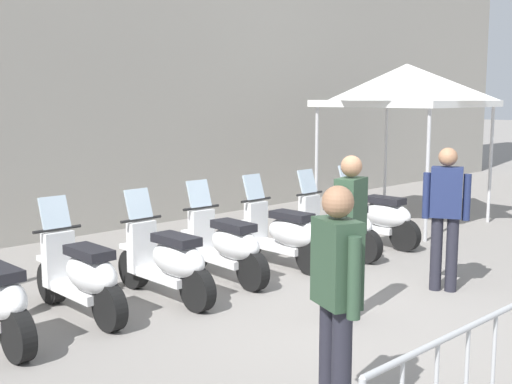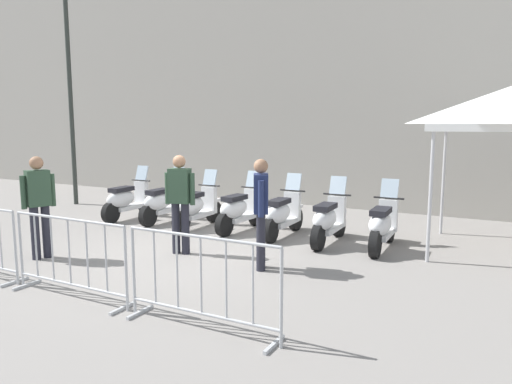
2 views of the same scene
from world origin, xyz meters
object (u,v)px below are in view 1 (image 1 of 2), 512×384
(motorcycle_6, at_px, (375,217))
(officer_mid_plaza, at_px, (446,210))
(motorcycle_2, at_px, (168,262))
(motorcycle_4, at_px, (282,235))
(motorcycle_5, at_px, (336,226))
(officer_near_row_end, at_px, (336,294))
(motorcycle_1, at_px, (82,276))
(motorcycle_3, at_px, (225,246))
(canopy_tent, at_px, (406,86))
(officer_by_barriers, at_px, (350,228))

(motorcycle_6, xyz_separation_m, officer_mid_plaza, (-1.47, -1.97, 0.53))
(motorcycle_2, bearing_deg, officer_mid_plaza, -38.89)
(motorcycle_6, bearing_deg, motorcycle_4, 175.79)
(motorcycle_5, distance_m, officer_near_row_end, 5.10)
(motorcycle_4, xyz_separation_m, motorcycle_5, (1.00, -0.15, 0.00))
(motorcycle_2, bearing_deg, motorcycle_1, 170.41)
(motorcycle_4, xyz_separation_m, officer_mid_plaza, (0.54, -2.12, 0.53))
(motorcycle_3, xyz_separation_m, officer_near_row_end, (-2.02, -3.28, 0.53))
(motorcycle_1, height_order, motorcycle_3, same)
(motorcycle_6, relative_size, canopy_tent, 0.59)
(motorcycle_4, xyz_separation_m, motorcycle_6, (2.01, -0.15, 0.00))
(officer_near_row_end, bearing_deg, motorcycle_6, 31.36)
(motorcycle_2, distance_m, officer_near_row_end, 3.37)
(motorcycle_5, relative_size, canopy_tent, 0.59)
(motorcycle_1, height_order, officer_near_row_end, officer_near_row_end)
(motorcycle_2, height_order, motorcycle_5, same)
(motorcycle_1, bearing_deg, motorcycle_2, -9.59)
(motorcycle_2, distance_m, officer_by_barriers, 2.15)
(motorcycle_6, bearing_deg, motorcycle_5, 179.93)
(motorcycle_3, distance_m, officer_near_row_end, 3.89)
(motorcycle_6, xyz_separation_m, officer_by_barriers, (-3.11, -1.78, 0.53))
(officer_mid_plaza, bearing_deg, motorcycle_3, 125.51)
(motorcycle_3, relative_size, officer_near_row_end, 1.00)
(motorcycle_1, bearing_deg, officer_mid_plaza, -32.10)
(motorcycle_4, distance_m, officer_by_barriers, 2.28)
(motorcycle_4, bearing_deg, motorcycle_2, -178.45)
(officer_near_row_end, bearing_deg, canopy_tent, 28.50)
(motorcycle_3, bearing_deg, officer_mid_plaza, -54.49)
(motorcycle_1, distance_m, canopy_tent, 7.31)
(motorcycle_2, relative_size, officer_mid_plaza, 1.00)
(motorcycle_5, bearing_deg, officer_mid_plaza, -103.15)
(canopy_tent, bearing_deg, motorcycle_6, -159.61)
(officer_near_row_end, bearing_deg, motorcycle_4, 46.73)
(motorcycle_1, xyz_separation_m, motorcycle_5, (4.02, -0.26, 0.00))
(officer_near_row_end, height_order, canopy_tent, canopy_tent)
(motorcycle_1, bearing_deg, officer_near_row_end, -90.27)
(motorcycle_2, height_order, motorcycle_4, same)
(officer_mid_plaza, xyz_separation_m, canopy_tent, (3.43, 2.70, 1.54))
(motorcycle_1, height_order, officer_by_barriers, officer_by_barriers)
(motorcycle_5, bearing_deg, motorcycle_4, 171.66)
(motorcycle_6, bearing_deg, motorcycle_3, 176.10)
(motorcycle_6, height_order, officer_mid_plaza, officer_mid_plaza)
(motorcycle_3, relative_size, motorcycle_4, 1.00)
(motorcycle_3, xyz_separation_m, motorcycle_5, (2.01, -0.20, 0.00))
(motorcycle_5, height_order, officer_mid_plaza, officer_mid_plaza)
(motorcycle_1, relative_size, officer_mid_plaza, 1.00)
(officer_near_row_end, height_order, officer_by_barriers, same)
(motorcycle_2, xyz_separation_m, motorcycle_4, (2.02, 0.05, 0.00))
(motorcycle_1, height_order, motorcycle_6, same)
(motorcycle_4, bearing_deg, motorcycle_3, 176.72)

